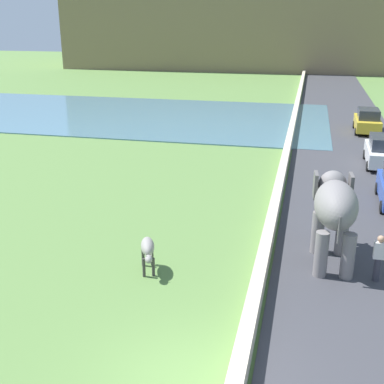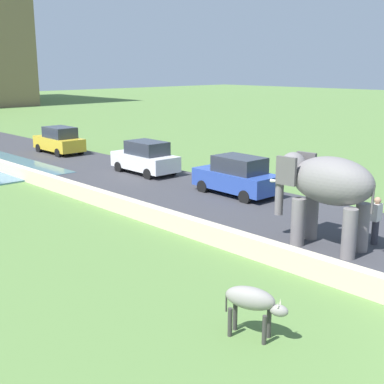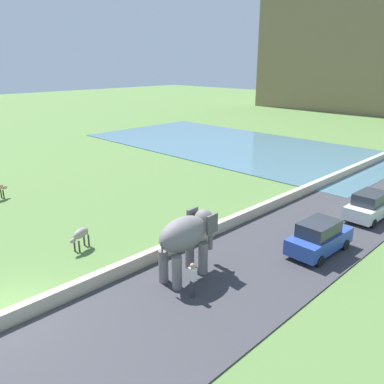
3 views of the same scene
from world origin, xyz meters
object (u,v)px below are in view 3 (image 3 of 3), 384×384
object	(u,v)px
person_beside_elephant	(192,280)
car_blue	(319,237)
car_white	(370,206)
elephant	(187,236)
cow_grey	(80,235)

from	to	relation	value
person_beside_elephant	car_blue	world-z (taller)	car_blue
car_white	car_blue	bearing A→B (deg)	-90.01
elephant	car_white	world-z (taller)	elephant
car_blue	car_white	distance (m)	6.49
person_beside_elephant	car_white	xyz separation A→B (m)	(1.75, 13.98, 0.03)
cow_grey	car_white	bearing A→B (deg)	58.73
car_blue	cow_grey	size ratio (longest dim) A/B	2.87
car_white	cow_grey	bearing A→B (deg)	-121.27
elephant	car_blue	distance (m)	7.25
car_blue	car_white	xyz separation A→B (m)	(0.00, 6.49, 0.00)
car_blue	elephant	bearing A→B (deg)	-116.19
person_beside_elephant	cow_grey	xyz separation A→B (m)	(-7.35, -0.99, -0.04)
person_beside_elephant	car_blue	distance (m)	7.69
car_blue	cow_grey	distance (m)	12.44
person_beside_elephant	car_white	size ratio (longest dim) A/B	0.40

